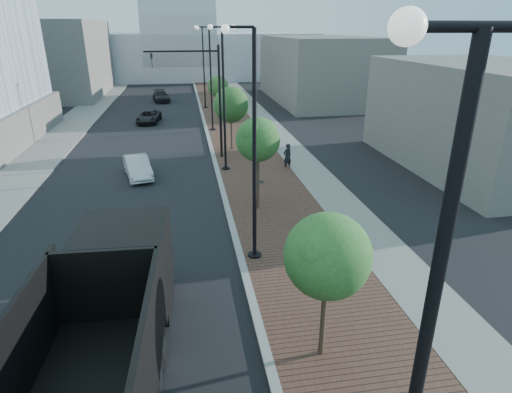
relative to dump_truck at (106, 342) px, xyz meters
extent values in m
cube|color=#4C2D23|center=(7.80, 36.30, -1.55)|extent=(7.00, 140.00, 0.12)
cube|color=slate|center=(10.50, 36.30, -1.54)|extent=(2.40, 140.00, 0.13)
cube|color=gray|center=(4.30, 36.30, -1.54)|extent=(0.30, 140.00, 0.14)
cube|color=slate|center=(-8.70, 36.30, -1.55)|extent=(4.00, 140.00, 0.12)
cube|color=black|center=(0.15, 3.32, 0.27)|extent=(2.89, 3.00, 2.87)
cube|color=black|center=(0.22, 4.82, -0.67)|extent=(2.67, 0.67, 1.44)
cube|color=black|center=(0.08, 1.82, -0.45)|extent=(2.80, 1.01, 0.55)
cube|color=black|center=(0.04, 0.86, 1.10)|extent=(2.77, 0.26, 2.21)
cylinder|color=black|center=(-1.03, 2.77, -1.00)|extent=(0.39, 1.23, 1.22)
cylinder|color=silver|center=(-1.03, 2.77, -1.00)|extent=(0.41, 0.68, 0.66)
cylinder|color=black|center=(1.28, 2.67, -1.00)|extent=(0.39, 1.23, 1.22)
cylinder|color=silver|center=(1.28, 2.67, -1.00)|extent=(0.41, 0.68, 0.66)
cylinder|color=black|center=(-0.96, 4.37, -1.00)|extent=(0.39, 1.23, 1.22)
cylinder|color=silver|center=(-0.96, 4.37, -1.00)|extent=(0.41, 0.68, 0.66)
cylinder|color=black|center=(1.36, 4.26, -1.00)|extent=(0.39, 1.23, 1.22)
cylinder|color=silver|center=(1.36, 4.26, -1.00)|extent=(0.41, 0.68, 0.66)
cylinder|color=black|center=(-1.18, -0.42, -1.00)|extent=(0.39, 1.23, 1.22)
cylinder|color=silver|center=(-1.18, -0.42, -1.00)|extent=(0.41, 0.68, 0.66)
cylinder|color=black|center=(1.14, -0.53, -1.00)|extent=(0.39, 1.23, 1.22)
cylinder|color=silver|center=(1.14, -0.53, -1.00)|extent=(0.41, 0.68, 0.66)
cylinder|color=black|center=(-1.13, 0.78, -1.00)|extent=(0.39, 1.23, 1.22)
cylinder|color=silver|center=(-1.13, 0.78, -1.00)|extent=(0.41, 0.68, 0.66)
cylinder|color=black|center=(1.19, 0.67, -1.00)|extent=(0.39, 1.23, 1.22)
cylinder|color=silver|center=(1.19, 0.67, -1.00)|extent=(0.41, 0.68, 0.66)
imported|color=silver|center=(-0.87, 17.97, -0.94)|extent=(2.28, 4.28, 1.34)
imported|color=black|center=(-1.26, 35.18, -1.00)|extent=(2.54, 4.57, 1.21)
imported|color=black|center=(-0.53, 48.50, -0.92)|extent=(2.58, 4.95, 1.37)
imported|color=black|center=(9.09, 17.86, -0.70)|extent=(0.78, 0.67, 1.81)
cylinder|color=black|center=(4.90, -5.70, 7.51)|extent=(1.40, 0.10, 0.10)
sphere|color=silver|center=(4.20, -5.70, 7.51)|extent=(0.32, 0.32, 0.32)
cylinder|color=black|center=(4.90, 6.30, -1.51)|extent=(0.56, 0.56, 0.20)
cylinder|color=black|center=(4.90, 6.30, 3.01)|extent=(0.16, 0.16, 9.00)
cylinder|color=black|center=(4.40, 6.30, 7.51)|extent=(1.00, 0.10, 0.10)
sphere|color=silver|center=(3.90, 6.30, 7.44)|extent=(0.32, 0.32, 0.32)
cylinder|color=black|center=(4.90, 18.30, -1.51)|extent=(0.56, 0.56, 0.20)
cylinder|color=black|center=(4.90, 18.30, 3.01)|extent=(0.16, 0.16, 9.00)
cylinder|color=black|center=(4.90, 18.30, 7.51)|extent=(1.40, 0.10, 0.10)
sphere|color=silver|center=(4.20, 18.30, 7.51)|extent=(0.32, 0.32, 0.32)
sphere|color=silver|center=(5.60, 18.30, 7.51)|extent=(0.32, 0.32, 0.32)
cylinder|color=black|center=(4.90, 30.30, -1.51)|extent=(0.56, 0.56, 0.20)
cylinder|color=black|center=(4.90, 30.30, 3.01)|extent=(0.16, 0.16, 9.00)
cylinder|color=black|center=(4.40, 30.30, 7.51)|extent=(1.00, 0.10, 0.10)
sphere|color=silver|center=(3.90, 30.30, 7.44)|extent=(0.32, 0.32, 0.32)
cylinder|color=black|center=(4.90, 42.30, -1.51)|extent=(0.56, 0.56, 0.20)
cylinder|color=black|center=(4.90, 42.30, 3.01)|extent=(0.16, 0.16, 9.00)
cylinder|color=black|center=(4.90, 42.30, 7.51)|extent=(1.40, 0.10, 0.10)
sphere|color=silver|center=(4.20, 42.30, 7.51)|extent=(0.32, 0.32, 0.32)
sphere|color=silver|center=(5.60, 42.30, 7.51)|extent=(0.32, 0.32, 0.32)
cylinder|color=black|center=(4.90, 21.30, 2.39)|extent=(0.18, 0.18, 8.00)
cylinder|color=black|center=(2.40, 21.30, 5.99)|extent=(5.00, 0.12, 0.12)
imported|color=black|center=(0.40, 21.30, 5.39)|extent=(0.16, 0.20, 1.00)
cylinder|color=#382619|center=(5.90, 0.30, -0.02)|extent=(0.16, 0.16, 3.17)
sphere|color=#286322|center=(5.90, 0.30, 1.79)|extent=(2.39, 2.39, 2.39)
sphere|color=#286322|center=(6.30, 0.60, 1.57)|extent=(1.67, 1.67, 1.67)
sphere|color=#286322|center=(5.60, 0.00, 2.11)|extent=(1.43, 1.43, 1.43)
cylinder|color=#382619|center=(5.90, 11.30, 0.20)|extent=(0.16, 0.16, 3.61)
sphere|color=#275D20|center=(5.90, 11.30, 2.26)|extent=(2.26, 2.26, 2.26)
sphere|color=#275D20|center=(6.30, 11.60, 2.00)|extent=(1.58, 1.58, 1.58)
sphere|color=#275D20|center=(5.60, 11.00, 2.62)|extent=(1.35, 1.35, 1.35)
cylinder|color=#382619|center=(5.90, 23.30, 0.07)|extent=(0.16, 0.16, 3.36)
sphere|color=#24521C|center=(5.90, 23.30, 1.99)|extent=(2.72, 2.72, 2.72)
sphere|color=#24521C|center=(6.30, 23.60, 1.75)|extent=(1.91, 1.91, 1.91)
sphere|color=#24521C|center=(5.60, 23.00, 2.33)|extent=(1.63, 1.63, 1.63)
cylinder|color=#382619|center=(5.90, 35.30, 0.00)|extent=(0.16, 0.16, 3.22)
sphere|color=#2A591E|center=(5.90, 35.30, 1.84)|extent=(2.15, 2.15, 2.15)
sphere|color=#2A591E|center=(6.30, 35.60, 1.61)|extent=(1.50, 1.50, 1.50)
sphere|color=#2A591E|center=(5.60, 35.00, 2.16)|extent=(1.29, 1.29, 1.29)
cube|color=#ADB2B8|center=(2.30, 81.30, 2.39)|extent=(50.00, 28.00, 8.00)
cube|color=slate|center=(-15.70, 56.30, 3.39)|extent=(14.00, 20.00, 10.00)
cube|color=slate|center=(20.30, 46.30, 2.39)|extent=(12.00, 22.00, 8.00)
cube|color=#65605A|center=(22.30, 16.30, 1.89)|extent=(10.00, 16.00, 7.00)
cube|color=black|center=(6.70, 4.30, -1.48)|extent=(0.50, 0.50, 0.02)
cube|color=black|center=(6.70, 15.30, -1.48)|extent=(0.50, 0.50, 0.02)
camera|label=1|loc=(2.34, -9.21, 7.51)|focal=29.75mm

